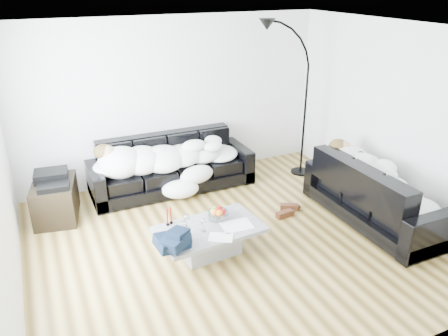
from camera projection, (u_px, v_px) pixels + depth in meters
name	position (u px, v px, depth m)	size (l,w,h in m)	color
ground	(234.00, 240.00, 5.61)	(5.00, 5.00, 0.00)	brown
wall_back	(173.00, 100.00, 6.96)	(5.00, 0.02, 2.60)	silver
wall_right	(397.00, 119.00, 6.04)	(0.02, 4.50, 2.60)	silver
ceiling	(236.00, 30.00, 4.56)	(5.00, 5.00, 0.00)	white
sofa_back	(172.00, 164.00, 6.84)	(2.53, 0.87, 0.83)	black
sofa_right	(376.00, 191.00, 5.94)	(2.11, 0.90, 0.85)	black
sleeper_back	(172.00, 152.00, 6.71)	(2.14, 0.74, 0.43)	white
sleeper_right	(379.00, 177.00, 5.86)	(1.81, 0.76, 0.44)	white
teal_cushion	(344.00, 156.00, 6.34)	(0.36, 0.30, 0.20)	#094339
coffee_table	(210.00, 240.00, 5.28)	(1.25, 0.73, 0.36)	#939699
fruit_bowl	(218.00, 213.00, 5.38)	(0.25, 0.25, 0.15)	white
wine_glass_a	(187.00, 221.00, 5.18)	(0.08, 0.08, 0.18)	white
wine_glass_b	(184.00, 228.00, 5.04)	(0.07, 0.07, 0.18)	white
wine_glass_c	(203.00, 225.00, 5.10)	(0.07, 0.07, 0.17)	white
candle_left	(167.00, 217.00, 5.21)	(0.04, 0.04, 0.22)	maroon
candle_right	(171.00, 215.00, 5.25)	(0.04, 0.04, 0.22)	maroon
newspaper_a	(237.00, 225.00, 5.24)	(0.37, 0.28, 0.01)	silver
newspaper_b	(221.00, 237.00, 5.00)	(0.28, 0.20, 0.01)	silver
navy_jacket	(176.00, 234.00, 4.75)	(0.38, 0.32, 0.19)	black
shoes	(287.00, 210.00, 6.23)	(0.43, 0.31, 0.10)	#472311
av_cabinet	(56.00, 200.00, 6.04)	(0.54, 0.79, 0.54)	black
stereo	(52.00, 178.00, 5.90)	(0.44, 0.34, 0.13)	black
floor_lamp	(305.00, 109.00, 7.10)	(0.82, 0.33, 2.25)	black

